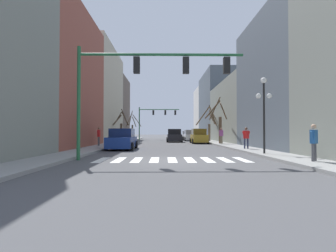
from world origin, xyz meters
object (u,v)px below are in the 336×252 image
object	(u,v)px
car_parked_left_far	(187,136)
car_driving_toward_lane	(122,140)
pedestrian_near_right_corner	(314,139)
pedestrian_waiting_at_curb	(99,135)
street_tree_left_near	(210,124)
street_tree_right_near	(219,123)
car_parked_right_mid	(174,136)
pedestrian_on_right_sidewalk	(221,134)
street_tree_right_far	(133,127)
traffic_signal_near	(143,74)
car_driving_away_lane	(190,136)
car_parked_left_near	(199,137)
pedestrian_on_left_sidewalk	(246,136)
street_tree_left_mid	(121,127)
traffic_signal_far	(155,116)
street_lamp_right_corner	(264,100)

from	to	relation	value
car_parked_left_far	car_driving_toward_lane	bearing A→B (deg)	163.49
pedestrian_near_right_corner	pedestrian_waiting_at_curb	size ratio (longest dim) A/B	0.94
car_driving_toward_lane	car_parked_left_far	bearing A→B (deg)	-16.51
street_tree_left_near	street_tree_right_near	world-z (taller)	street_tree_right_near
car_parked_right_mid	pedestrian_on_right_sidewalk	world-z (taller)	pedestrian_on_right_sidewalk
street_tree_left_near	street_tree_right_far	distance (m)	16.00
car_driving_toward_lane	pedestrian_on_right_sidewalk	bearing A→B (deg)	-55.20
traffic_signal_near	car_driving_away_lane	size ratio (longest dim) A/B	1.78
car_driving_toward_lane	car_parked_left_near	bearing A→B (deg)	-35.35
car_parked_right_mid	pedestrian_on_left_sidewalk	bearing A→B (deg)	-164.16
street_tree_left_mid	street_tree_right_near	size ratio (longest dim) A/B	0.84
car_driving_away_lane	traffic_signal_far	bearing A→B (deg)	50.36
street_tree_right_far	street_tree_left_mid	xyz separation A→B (m)	(0.05, -13.09, -0.25)
street_lamp_right_corner	car_driving_toward_lane	bearing A→B (deg)	147.48
car_parked_left_near	street_tree_left_near	distance (m)	5.51
street_lamp_right_corner	street_tree_left_mid	size ratio (longest dim) A/B	1.05
pedestrian_on_right_sidewalk	street_tree_right_far	size ratio (longest dim) A/B	0.34
street_lamp_right_corner	car_driving_away_lane	world-z (taller)	street_lamp_right_corner
car_parked_left_far	pedestrian_waiting_at_curb	world-z (taller)	pedestrian_waiting_at_curb
car_parked_right_mid	pedestrian_near_right_corner	size ratio (longest dim) A/B	2.75
car_parked_left_far	street_tree_right_near	size ratio (longest dim) A/B	0.94
car_parked_left_near	pedestrian_on_left_sidewalk	distance (m)	12.61
car_parked_left_far	street_tree_left_mid	size ratio (longest dim) A/B	1.13
car_driving_toward_lane	street_tree_left_near	world-z (taller)	street_tree_left_near
street_tree_right_near	street_tree_left_mid	bearing A→B (deg)	154.68
car_driving_toward_lane	car_driving_away_lane	distance (m)	21.42
traffic_signal_far	car_driving_toward_lane	world-z (taller)	traffic_signal_far
car_parked_right_mid	street_tree_left_near	distance (m)	5.37
street_lamp_right_corner	street_tree_left_mid	world-z (taller)	street_lamp_right_corner
street_lamp_right_corner	pedestrian_on_right_sidewalk	size ratio (longest dim) A/B	2.62
car_driving_toward_lane	pedestrian_waiting_at_curb	xyz separation A→B (m)	(-2.67, 3.04, 0.38)
street_tree_left_near	street_tree_right_far	bearing A→B (deg)	139.49
street_tree_left_mid	pedestrian_on_right_sidewalk	bearing A→B (deg)	-27.96
traffic_signal_near	traffic_signal_far	size ratio (longest dim) A/B	1.19
street_tree_left_mid	car_parked_right_mid	bearing A→B (deg)	18.69
street_tree_left_mid	car_parked_left_far	bearing A→B (deg)	52.57
car_parked_left_far	pedestrian_on_right_sidewalk	distance (m)	19.15
car_driving_away_lane	street_tree_right_near	size ratio (longest dim) A/B	0.93
pedestrian_on_left_sidewalk	pedestrian_on_right_sidewalk	size ratio (longest dim) A/B	0.94
street_lamp_right_corner	street_tree_left_near	world-z (taller)	street_tree_left_near
street_lamp_right_corner	street_tree_right_far	xyz separation A→B (m)	(-11.58, 31.92, -1.05)
traffic_signal_near	car_parked_left_far	world-z (taller)	traffic_signal_near
pedestrian_on_left_sidewalk	pedestrian_waiting_at_curb	world-z (taller)	pedestrian_waiting_at_curb
car_driving_toward_lane	street_tree_right_far	bearing A→B (deg)	4.94
street_lamp_right_corner	pedestrian_on_left_sidewalk	distance (m)	4.89
traffic_signal_far	street_tree_right_near	bearing A→B (deg)	-66.29
street_lamp_right_corner	car_parked_left_far	distance (m)	31.80
street_lamp_right_corner	car_driving_away_lane	size ratio (longest dim) A/B	0.95
street_lamp_right_corner	car_parked_left_near	size ratio (longest dim) A/B	1.04
traffic_signal_near	car_parked_left_near	world-z (taller)	traffic_signal_near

